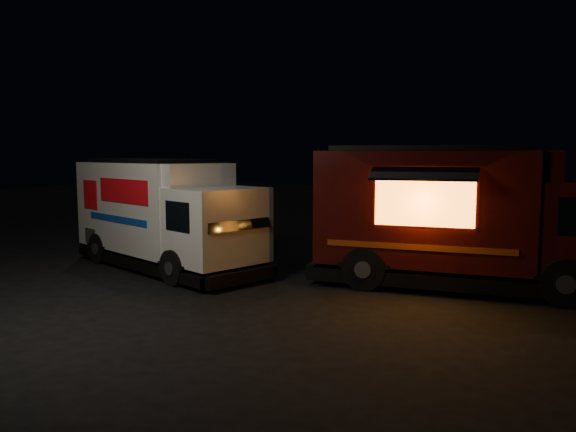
# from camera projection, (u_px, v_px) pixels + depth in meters

# --- Properties ---
(ground) EXTENTS (80.00, 80.00, 0.00)m
(ground) POSITION_uv_depth(u_px,v_px,m) (237.00, 296.00, 12.10)
(ground) COLOR black
(ground) RESTS_ON ground
(white_truck) EXTENTS (6.80, 3.81, 2.93)m
(white_truck) POSITION_uv_depth(u_px,v_px,m) (167.00, 214.00, 14.91)
(white_truck) COLOR silver
(white_truck) RESTS_ON ground
(red_truck) EXTENTS (7.32, 3.75, 3.25)m
(red_truck) POSITION_uv_depth(u_px,v_px,m) (467.00, 217.00, 12.82)
(red_truck) COLOR #3C0A0B
(red_truck) RESTS_ON ground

